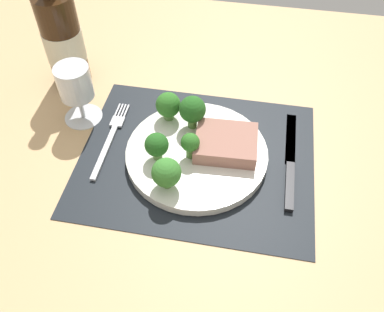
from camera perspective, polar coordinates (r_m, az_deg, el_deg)
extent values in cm
cube|color=tan|center=(74.85, 0.63, -0.98)|extent=(140.00, 110.00, 3.00)
cube|color=black|center=(73.59, 0.64, -0.17)|extent=(41.35, 33.76, 0.30)
cylinder|color=silver|center=(72.87, 0.65, 0.32)|extent=(25.05, 25.05, 1.60)
cube|color=#9E6B5B|center=(71.89, 4.73, 1.80)|extent=(11.11, 9.43, 2.71)
cylinder|color=#5B8942|center=(70.88, -4.79, 0.20)|extent=(1.57, 1.57, 1.58)
sphere|color=#235B1E|center=(68.99, -4.92, 1.57)|extent=(4.10, 4.10, 4.10)
cylinder|color=#5B8942|center=(75.70, 0.06, 4.76)|extent=(1.69, 1.69, 2.14)
sphere|color=#235B1E|center=(73.53, 0.06, 6.49)|extent=(4.83, 4.83, 4.83)
cylinder|color=#5B8942|center=(70.72, -0.24, 0.58)|extent=(1.42, 1.42, 2.05)
sphere|color=#2D6B23|center=(68.93, -0.24, 1.89)|extent=(3.25, 3.25, 3.25)
cylinder|color=#5B8942|center=(77.66, -3.23, 5.67)|extent=(1.88, 1.88, 1.32)
sphere|color=#2D6B23|center=(75.87, -3.32, 7.10)|extent=(4.63, 4.63, 4.63)
cylinder|color=#5B8942|center=(67.07, -3.46, -3.75)|extent=(1.42, 1.42, 1.38)
sphere|color=#387A2D|center=(64.91, -3.57, -2.30)|extent=(4.80, 4.80, 4.80)
cube|color=silver|center=(75.57, -12.02, 0.59)|extent=(1.00, 13.00, 0.50)
cube|color=silver|center=(80.47, -10.30, 4.71)|extent=(2.40, 2.60, 0.40)
cube|color=silver|center=(82.81, -10.27, 6.27)|extent=(0.30, 3.60, 0.35)
cube|color=silver|center=(82.63, -9.88, 6.23)|extent=(0.30, 3.60, 0.35)
cube|color=silver|center=(82.45, -9.48, 6.19)|extent=(0.30, 3.60, 0.35)
cube|color=silver|center=(82.28, -9.08, 6.14)|extent=(0.30, 3.60, 0.35)
cube|color=black|center=(70.86, 13.38, -4.05)|extent=(1.40, 10.00, 0.80)
cube|color=silver|center=(78.57, 13.56, 2.50)|extent=(1.80, 13.00, 0.30)
cylinder|color=#331E0F|center=(87.83, -17.40, 14.98)|extent=(7.62, 7.62, 18.90)
cylinder|color=beige|center=(88.33, -17.26, 14.48)|extent=(7.78, 7.78, 6.61)
cylinder|color=silver|center=(83.47, -14.78, 5.35)|extent=(7.29, 7.29, 0.40)
cylinder|color=silver|center=(81.65, -15.16, 6.73)|extent=(0.80, 0.80, 5.12)
cylinder|color=silver|center=(78.05, -16.00, 9.80)|extent=(6.27, 6.27, 6.29)
cylinder|color=tan|center=(79.38, -15.67, 8.61)|extent=(5.52, 5.52, 1.98)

